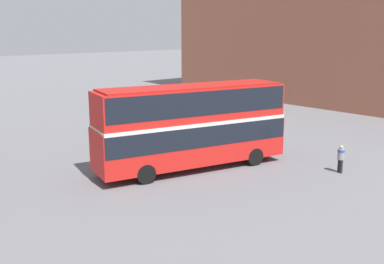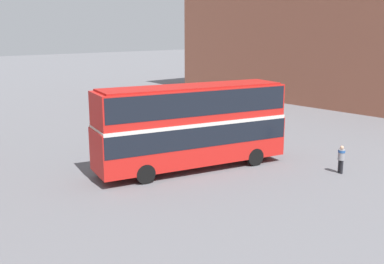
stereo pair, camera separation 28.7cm
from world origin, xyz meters
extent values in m
plane|color=slate|center=(0.00, 0.00, 0.00)|extent=(240.00, 240.00, 0.00)
cube|color=#935642|center=(28.11, 7.25, 8.31)|extent=(9.57, 38.68, 16.61)
cube|color=red|center=(0.59, -0.72, 1.59)|extent=(11.30, 5.12, 2.29)
cube|color=red|center=(0.59, -0.72, 3.69)|extent=(11.12, 5.01, 1.91)
cube|color=black|center=(0.59, -0.72, 2.11)|extent=(11.20, 5.13, 1.13)
cube|color=black|center=(0.59, -0.72, 3.92)|extent=(10.97, 5.00, 1.30)
cube|color=silver|center=(0.59, -0.72, 2.76)|extent=(11.20, 5.12, 0.20)
cube|color=#B11A15|center=(0.59, -0.72, 4.70)|extent=(10.60, 4.72, 0.10)
cylinder|color=black|center=(4.28, -0.44, 0.52)|extent=(1.08, 0.54, 1.03)
cylinder|color=black|center=(3.73, -2.68, 0.52)|extent=(1.08, 0.54, 1.03)
cylinder|color=black|center=(-2.34, 1.19, 0.52)|extent=(1.08, 0.54, 1.03)
cylinder|color=black|center=(-2.89, -1.05, 0.52)|extent=(1.08, 0.54, 1.03)
cylinder|color=#232328|center=(6.13, -6.86, 0.38)|extent=(0.14, 0.14, 0.75)
cylinder|color=#232328|center=(6.23, -6.65, 0.38)|extent=(0.14, 0.14, 0.75)
cylinder|color=gray|center=(6.18, -6.75, 1.05)|extent=(0.48, 0.48, 0.60)
cylinder|color=#28569E|center=(6.18, -6.75, 1.24)|extent=(0.51, 0.51, 0.13)
sphere|color=#D8A884|center=(6.18, -6.75, 1.46)|extent=(0.20, 0.20, 0.20)
cube|color=silver|center=(13.74, 9.96, 0.67)|extent=(4.63, 2.69, 0.76)
cube|color=black|center=(13.91, 10.00, 1.31)|extent=(2.55, 2.08, 0.52)
cylinder|color=black|center=(12.60, 8.88, 0.34)|extent=(0.71, 0.36, 0.68)
cylinder|color=black|center=(12.25, 10.48, 0.34)|extent=(0.71, 0.36, 0.68)
cylinder|color=black|center=(15.23, 9.45, 0.34)|extent=(0.71, 0.36, 0.68)
cylinder|color=black|center=(14.88, 11.05, 0.34)|extent=(0.71, 0.36, 0.68)
camera|label=1|loc=(-15.79, -18.90, 7.72)|focal=42.00mm
camera|label=2|loc=(-15.58, -19.09, 7.72)|focal=42.00mm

